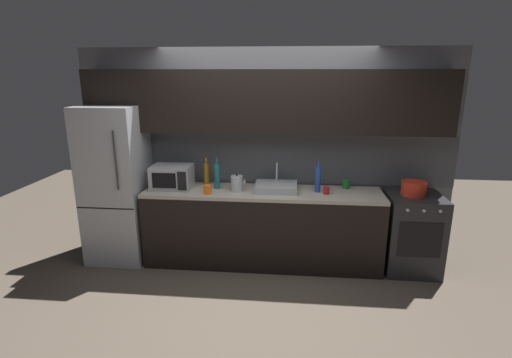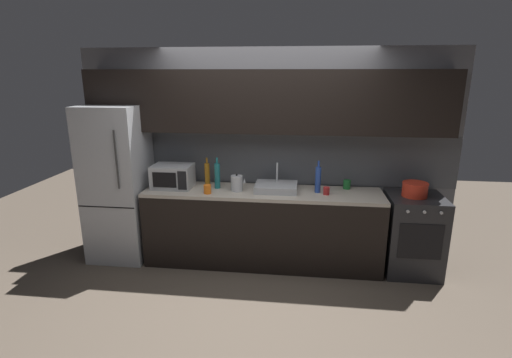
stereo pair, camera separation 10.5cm
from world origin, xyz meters
name	(u,v)px [view 1 (the left image)]	position (x,y,z in m)	size (l,w,h in m)	color
ground_plane	(255,304)	(0.00, 0.00, 0.00)	(10.00, 10.00, 0.00)	#4C4238
back_wall	(265,131)	(0.00, 1.20, 1.55)	(4.48, 0.44, 2.50)	slate
counter_run	(262,227)	(0.00, 0.90, 0.45)	(2.74, 0.60, 0.90)	black
refrigerator	(117,184)	(-1.75, 0.90, 0.93)	(0.68, 0.69, 1.86)	#ADAFB5
oven_range	(411,233)	(1.71, 0.90, 0.45)	(0.60, 0.62, 0.90)	#232326
microwave	(172,177)	(-1.07, 0.92, 1.04)	(0.46, 0.35, 0.27)	#A8AAAF
sink_basin	(276,187)	(0.15, 0.93, 0.94)	(0.48, 0.38, 0.30)	#ADAFB5
kettle	(237,183)	(-0.29, 0.87, 0.99)	(0.17, 0.14, 0.20)	#B7BABF
wine_bottle_amber	(206,174)	(-0.70, 1.09, 1.04)	(0.06, 0.06, 0.33)	#B27019
wine_bottle_teal	(217,176)	(-0.54, 0.95, 1.05)	(0.07, 0.07, 0.37)	#19666B
wine_bottle_blue	(318,179)	(0.63, 0.92, 1.05)	(0.06, 0.06, 0.37)	#234299
mug_red	(326,190)	(0.72, 0.85, 0.94)	(0.07, 0.07, 0.09)	#A82323
mug_green	(346,184)	(0.97, 1.10, 0.95)	(0.08, 0.08, 0.10)	#1E6B2D
mug_orange	(208,190)	(-0.61, 0.73, 0.95)	(0.08, 0.08, 0.10)	orange
cooking_pot	(414,188)	(1.68, 0.90, 0.98)	(0.27, 0.27, 0.16)	red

